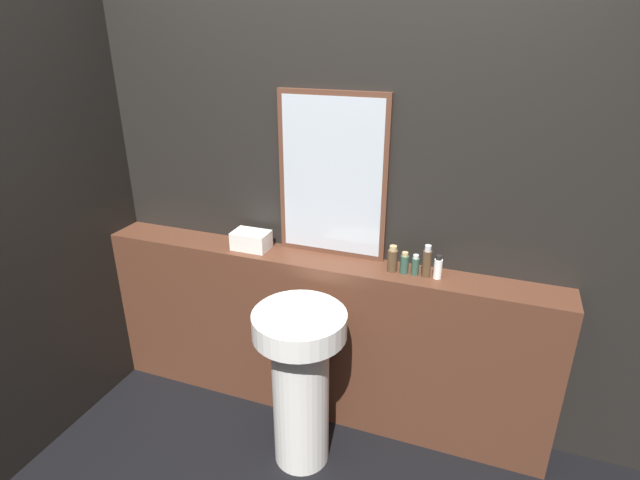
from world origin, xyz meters
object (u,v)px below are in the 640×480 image
(towel_stack, at_px, (251,240))
(body_wash_bottle, at_px, (427,262))
(pedestal_sink, at_px, (300,375))
(hand_soap_bottle, at_px, (438,268))
(mirror, at_px, (332,177))
(lotion_bottle, at_px, (415,265))
(shampoo_bottle, at_px, (393,259))
(conditioner_bottle, at_px, (404,263))

(towel_stack, relative_size, body_wash_bottle, 1.21)
(pedestal_sink, height_order, hand_soap_bottle, hand_soap_bottle)
(mirror, relative_size, lotion_bottle, 8.01)
(mirror, bearing_deg, hand_soap_bottle, -9.49)
(hand_soap_bottle, bearing_deg, shampoo_bottle, 180.00)
(pedestal_sink, xyz_separation_m, body_wash_bottle, (0.50, 0.39, 0.52))
(lotion_bottle, xyz_separation_m, body_wash_bottle, (0.05, 0.00, 0.03))
(towel_stack, xyz_separation_m, conditioner_bottle, (0.83, 0.00, 0.00))
(pedestal_sink, xyz_separation_m, mirror, (-0.01, 0.48, 0.86))
(pedestal_sink, height_order, conditioner_bottle, conditioner_bottle)
(towel_stack, bearing_deg, hand_soap_bottle, 0.00)
(towel_stack, bearing_deg, body_wash_bottle, 0.00)
(conditioner_bottle, relative_size, lotion_bottle, 1.05)
(shampoo_bottle, relative_size, body_wash_bottle, 0.83)
(conditioner_bottle, bearing_deg, hand_soap_bottle, 0.00)
(mirror, xyz_separation_m, body_wash_bottle, (0.51, -0.09, -0.34))
(hand_soap_bottle, bearing_deg, lotion_bottle, 180.00)
(towel_stack, xyz_separation_m, shampoo_bottle, (0.77, 0.00, 0.01))
(mirror, xyz_separation_m, conditioner_bottle, (0.41, -0.09, -0.37))
(shampoo_bottle, height_order, conditioner_bottle, shampoo_bottle)
(body_wash_bottle, bearing_deg, pedestal_sink, -142.38)
(towel_stack, distance_m, lotion_bottle, 0.88)
(shampoo_bottle, relative_size, conditioner_bottle, 1.22)
(lotion_bottle, bearing_deg, towel_stack, 180.00)
(shampoo_bottle, bearing_deg, conditioner_bottle, 0.00)
(shampoo_bottle, bearing_deg, lotion_bottle, 0.00)
(pedestal_sink, relative_size, mirror, 1.04)
(body_wash_bottle, bearing_deg, hand_soap_bottle, -0.00)
(lotion_bottle, bearing_deg, shampoo_bottle, 180.00)
(hand_soap_bottle, bearing_deg, mirror, 170.51)
(conditioner_bottle, height_order, lotion_bottle, conditioner_bottle)
(towel_stack, bearing_deg, shampoo_bottle, 0.00)
(pedestal_sink, distance_m, towel_stack, 0.76)
(pedestal_sink, relative_size, lotion_bottle, 8.31)
(conditioner_bottle, height_order, hand_soap_bottle, hand_soap_bottle)
(mirror, distance_m, conditioner_bottle, 0.56)
(mirror, bearing_deg, lotion_bottle, -11.64)
(pedestal_sink, height_order, towel_stack, towel_stack)
(towel_stack, relative_size, shampoo_bottle, 1.46)
(pedestal_sink, height_order, mirror, mirror)
(towel_stack, bearing_deg, lotion_bottle, 0.00)
(body_wash_bottle, bearing_deg, towel_stack, -180.00)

